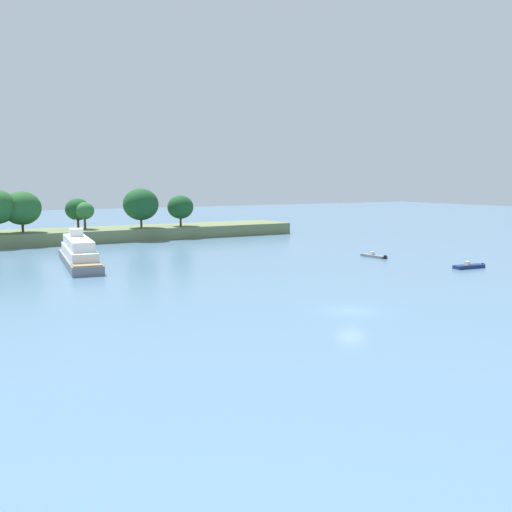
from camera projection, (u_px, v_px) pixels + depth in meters
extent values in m
plane|color=slate|center=(351.00, 311.00, 51.65)|extent=(400.00, 400.00, 0.00)
cube|color=#66754C|center=(52.00, 237.00, 107.70)|extent=(99.39, 12.10, 2.38)
cylinder|color=#513823|center=(23.00, 228.00, 103.63)|extent=(0.44, 0.44, 1.70)
ellipsoid|color=#235B28|center=(22.00, 208.00, 103.16)|extent=(6.79, 6.79, 6.11)
cylinder|color=#513823|center=(78.00, 224.00, 110.93)|extent=(0.44, 0.44, 1.92)
ellipsoid|color=#194C23|center=(78.00, 209.00, 110.56)|extent=(4.72, 4.72, 4.25)
cylinder|color=#513823|center=(85.00, 224.00, 109.93)|extent=(0.44, 0.44, 2.12)
ellipsoid|color=#2D6B33|center=(84.00, 211.00, 109.60)|extent=(3.66, 3.66, 3.29)
cylinder|color=#513823|center=(141.00, 223.00, 113.35)|extent=(0.44, 0.44, 1.89)
ellipsoid|color=#194C23|center=(141.00, 204.00, 112.86)|extent=(6.95, 6.95, 6.26)
cylinder|color=#513823|center=(181.00, 222.00, 117.90)|extent=(0.44, 0.44, 1.79)
ellipsoid|color=#194C23|center=(180.00, 207.00, 117.51)|extent=(5.34, 5.34, 4.80)
cube|color=slate|center=(79.00, 261.00, 79.69)|extent=(6.39, 21.79, 1.20)
cube|color=white|center=(79.00, 252.00, 79.52)|extent=(5.26, 17.03, 1.30)
cube|color=white|center=(78.00, 242.00, 79.72)|extent=(4.54, 14.84, 1.30)
cube|color=white|center=(76.00, 232.00, 81.65)|extent=(2.02, 2.59, 1.10)
cube|color=#937551|center=(86.00, 264.00, 71.76)|extent=(3.94, 4.25, 0.16)
cylinder|color=silver|center=(76.00, 224.00, 81.48)|extent=(0.10, 0.10, 1.40)
cube|color=navy|center=(469.00, 267.00, 76.80)|extent=(4.71, 1.72, 0.48)
cube|color=beige|center=(467.00, 263.00, 76.59)|extent=(0.56, 0.69, 0.50)
cube|color=black|center=(483.00, 265.00, 77.79)|extent=(0.31, 0.35, 0.56)
cube|color=slate|center=(374.00, 256.00, 87.97)|extent=(1.65, 4.52, 0.37)
cube|color=white|center=(372.00, 253.00, 88.18)|extent=(0.71, 0.54, 0.50)
cube|color=black|center=(385.00, 257.00, 86.00)|extent=(0.34, 0.30, 0.56)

